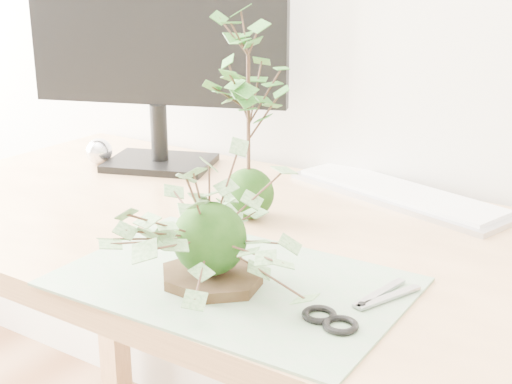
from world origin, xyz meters
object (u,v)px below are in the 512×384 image
Objects in this scene: desk at (298,288)px; maple_kokedama at (248,69)px; keyboard at (398,193)px; monitor at (158,34)px; ivy_kokedama at (209,205)px.

maple_kokedama is at bearing 162.90° from desk.
maple_kokedama is 0.79× the size of keyboard.
monitor is at bearing -155.53° from keyboard.
desk is 0.37m from maple_kokedama.
monitor is (-0.46, 0.21, 0.37)m from desk.
maple_kokedama is (-0.12, 0.04, 0.35)m from desk.
ivy_kokedama is at bearing -63.94° from monitor.
monitor is (-0.34, 0.17, 0.02)m from maple_kokedama.
monitor reaches higher than maple_kokedama.
maple_kokedama is at bearing 113.18° from ivy_kokedama.
ivy_kokedama is at bearing -66.82° from maple_kokedama.
keyboard is 0.89× the size of monitor.
ivy_kokedama is 0.92× the size of maple_kokedama.
ivy_kokedama is 0.31m from maple_kokedama.
maple_kokedama is 0.38m from monitor.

